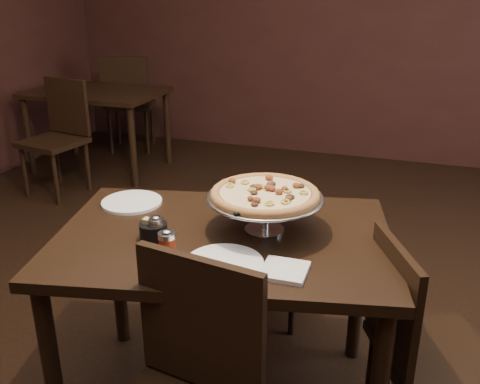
% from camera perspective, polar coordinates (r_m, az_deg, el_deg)
% --- Properties ---
extents(room, '(6.04, 7.04, 2.84)m').
position_cam_1_polar(room, '(1.89, 3.09, 13.75)').
color(room, black).
rests_on(room, ground).
extents(dining_table, '(1.39, 1.07, 0.78)m').
position_cam_1_polar(dining_table, '(2.05, -1.78, -7.10)').
color(dining_table, black).
rests_on(dining_table, ground).
extents(background_table, '(1.18, 0.79, 0.74)m').
position_cam_1_polar(background_table, '(5.09, -15.04, 9.35)').
color(background_table, black).
rests_on(background_table, ground).
extents(pizza_stand, '(0.44, 0.44, 0.18)m').
position_cam_1_polar(pizza_stand, '(1.97, 2.68, -0.28)').
color(pizza_stand, silver).
rests_on(pizza_stand, dining_table).
extents(parmesan_shaker, '(0.05, 0.05, 0.10)m').
position_cam_1_polar(parmesan_shaker, '(1.96, -8.90, -3.88)').
color(parmesan_shaker, '#EDE9B9').
rests_on(parmesan_shaker, dining_table).
extents(pepper_flake_shaker, '(0.06, 0.06, 0.11)m').
position_cam_1_polar(pepper_flake_shaker, '(1.83, -7.78, -5.58)').
color(pepper_flake_shaker, maroon).
rests_on(pepper_flake_shaker, dining_table).
extents(packet_caddy, '(0.10, 0.10, 0.08)m').
position_cam_1_polar(packet_caddy, '(1.98, -9.23, -4.10)').
color(packet_caddy, black).
rests_on(packet_caddy, dining_table).
extents(napkin_stack, '(0.15, 0.15, 0.02)m').
position_cam_1_polar(napkin_stack, '(1.76, 4.77, -8.34)').
color(napkin_stack, silver).
rests_on(napkin_stack, dining_table).
extents(plate_left, '(0.25, 0.25, 0.01)m').
position_cam_1_polar(plate_left, '(2.31, -11.46, -1.06)').
color(plate_left, white).
rests_on(plate_left, dining_table).
extents(plate_near, '(0.26, 0.26, 0.01)m').
position_cam_1_polar(plate_near, '(1.79, -1.71, -7.62)').
color(plate_near, white).
rests_on(plate_near, dining_table).
extents(serving_spatula, '(0.14, 0.14, 0.02)m').
position_cam_1_polar(serving_spatula, '(1.83, 0.92, -2.23)').
color(serving_spatula, silver).
rests_on(serving_spatula, pizza_stand).
extents(chair_far, '(0.43, 0.43, 0.82)m').
position_cam_1_polar(chair_far, '(2.66, 2.64, -5.56)').
color(chair_far, black).
rests_on(chair_far, ground).
extents(chair_side, '(0.52, 0.52, 0.85)m').
position_cam_1_polar(chair_side, '(2.08, 18.40, -14.78)').
color(chair_side, black).
rests_on(chair_side, ground).
extents(bg_chair_far, '(0.58, 0.58, 0.98)m').
position_cam_1_polar(bg_chair_far, '(5.60, -11.82, 9.64)').
color(bg_chair_far, black).
rests_on(bg_chair_far, ground).
extents(bg_chair_near, '(0.50, 0.50, 0.93)m').
position_cam_1_polar(bg_chair_near, '(4.61, -18.75, 6.02)').
color(bg_chair_near, black).
rests_on(bg_chair_near, ground).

